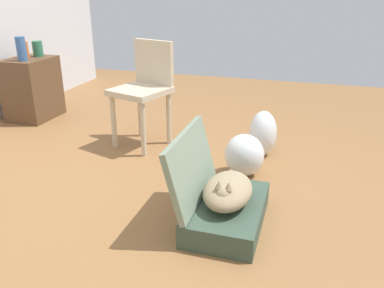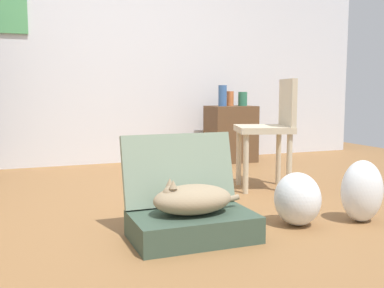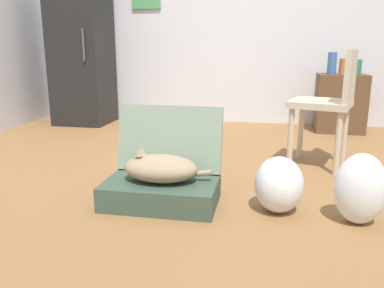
{
  "view_description": "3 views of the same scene",
  "coord_description": "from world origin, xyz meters",
  "px_view_note": "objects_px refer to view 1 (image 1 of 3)",
  "views": [
    {
      "loc": [
        -2.1,
        -0.96,
        1.35
      ],
      "look_at": [
        0.05,
        -0.3,
        0.44
      ],
      "focal_mm": 37.19,
      "sensor_mm": 36.0,
      "label": 1
    },
    {
      "loc": [
        -0.94,
        -2.8,
        0.81
      ],
      "look_at": [
        -0.01,
        -0.37,
        0.5
      ],
      "focal_mm": 42.38,
      "sensor_mm": 36.0,
      "label": 2
    },
    {
      "loc": [
        0.52,
        -2.67,
        0.91
      ],
      "look_at": [
        0.01,
        -0.06,
        0.25
      ],
      "focal_mm": 36.41,
      "sensor_mm": 36.0,
      "label": 3
    }
  ],
  "objects_px": {
    "side_table": "(32,89)",
    "suitcase_base": "(227,213)",
    "cat": "(228,191)",
    "plastic_bag_white": "(244,155)",
    "vase_round": "(24,50)",
    "vase_tall": "(21,49)",
    "plastic_bag_clear": "(263,133)",
    "vase_short": "(38,49)",
    "chair": "(145,87)"
  },
  "relations": [
    {
      "from": "suitcase_base",
      "to": "side_table",
      "type": "distance_m",
      "value": 2.8
    },
    {
      "from": "plastic_bag_clear",
      "to": "side_table",
      "type": "xyz_separation_m",
      "value": [
        0.3,
        2.47,
        0.13
      ]
    },
    {
      "from": "plastic_bag_clear",
      "to": "vase_round",
      "type": "distance_m",
      "value": 2.56
    },
    {
      "from": "plastic_bag_white",
      "to": "vase_short",
      "type": "xyz_separation_m",
      "value": [
        0.84,
        2.35,
        0.55
      ]
    },
    {
      "from": "suitcase_base",
      "to": "vase_tall",
      "type": "distance_m",
      "value": 2.77
    },
    {
      "from": "vase_short",
      "to": "chair",
      "type": "relative_size",
      "value": 0.18
    },
    {
      "from": "plastic_bag_white",
      "to": "vase_round",
      "type": "distance_m",
      "value": 2.58
    },
    {
      "from": "side_table",
      "to": "vase_round",
      "type": "relative_size",
      "value": 3.83
    },
    {
      "from": "plastic_bag_clear",
      "to": "vase_round",
      "type": "xyz_separation_m",
      "value": [
        0.3,
        2.49,
        0.53
      ]
    },
    {
      "from": "plastic_bag_white",
      "to": "vase_short",
      "type": "bearing_deg",
      "value": 70.34
    },
    {
      "from": "plastic_bag_white",
      "to": "plastic_bag_clear",
      "type": "bearing_deg",
      "value": -10.73
    },
    {
      "from": "side_table",
      "to": "plastic_bag_clear",
      "type": "bearing_deg",
      "value": -96.88
    },
    {
      "from": "side_table",
      "to": "vase_tall",
      "type": "relative_size",
      "value": 2.72
    },
    {
      "from": "plastic_bag_clear",
      "to": "side_table",
      "type": "relative_size",
      "value": 0.61
    },
    {
      "from": "side_table",
      "to": "chair",
      "type": "height_order",
      "value": "chair"
    },
    {
      "from": "suitcase_base",
      "to": "vase_round",
      "type": "distance_m",
      "value": 2.88
    },
    {
      "from": "vase_tall",
      "to": "chair",
      "type": "relative_size",
      "value": 0.26
    },
    {
      "from": "suitcase_base",
      "to": "plastic_bag_white",
      "type": "bearing_deg",
      "value": 1.86
    },
    {
      "from": "vase_tall",
      "to": "vase_round",
      "type": "bearing_deg",
      "value": 29.09
    },
    {
      "from": "suitcase_base",
      "to": "vase_round",
      "type": "relative_size",
      "value": 4.02
    },
    {
      "from": "plastic_bag_white",
      "to": "vase_short",
      "type": "distance_m",
      "value": 2.56
    },
    {
      "from": "side_table",
      "to": "vase_round",
      "type": "height_order",
      "value": "vase_round"
    },
    {
      "from": "vase_short",
      "to": "vase_tall",
      "type": "bearing_deg",
      "value": -177.95
    },
    {
      "from": "vase_short",
      "to": "vase_round",
      "type": "xyz_separation_m",
      "value": [
        -0.13,
        0.06,
        0.0
      ]
    },
    {
      "from": "vase_round",
      "to": "suitcase_base",
      "type": "bearing_deg",
      "value": -119.82
    },
    {
      "from": "plastic_bag_clear",
      "to": "vase_tall",
      "type": "distance_m",
      "value": 2.49
    },
    {
      "from": "suitcase_base",
      "to": "side_table",
      "type": "relative_size",
      "value": 1.05
    },
    {
      "from": "vase_tall",
      "to": "plastic_bag_clear",
      "type": "bearing_deg",
      "value": -94.02
    },
    {
      "from": "cat",
      "to": "chair",
      "type": "distance_m",
      "value": 1.47
    },
    {
      "from": "side_table",
      "to": "chair",
      "type": "distance_m",
      "value": 1.49
    },
    {
      "from": "plastic_bag_clear",
      "to": "chair",
      "type": "relative_size",
      "value": 0.43
    },
    {
      "from": "suitcase_base",
      "to": "plastic_bag_clear",
      "type": "bearing_deg",
      "value": -2.94
    },
    {
      "from": "side_table",
      "to": "vase_short",
      "type": "distance_m",
      "value": 0.42
    },
    {
      "from": "cat",
      "to": "side_table",
      "type": "relative_size",
      "value": 0.82
    },
    {
      "from": "plastic_bag_clear",
      "to": "chair",
      "type": "bearing_deg",
      "value": 92.0
    },
    {
      "from": "plastic_bag_white",
      "to": "plastic_bag_clear",
      "type": "height_order",
      "value": "plastic_bag_clear"
    },
    {
      "from": "vase_short",
      "to": "chair",
      "type": "bearing_deg",
      "value": -108.23
    },
    {
      "from": "side_table",
      "to": "suitcase_base",
      "type": "bearing_deg",
      "value": -120.07
    },
    {
      "from": "suitcase_base",
      "to": "cat",
      "type": "bearing_deg",
      "value": 175.35
    },
    {
      "from": "vase_round",
      "to": "plastic_bag_clear",
      "type": "bearing_deg",
      "value": -96.81
    },
    {
      "from": "plastic_bag_white",
      "to": "chair",
      "type": "height_order",
      "value": "chair"
    },
    {
      "from": "cat",
      "to": "vase_round",
      "type": "height_order",
      "value": "vase_round"
    },
    {
      "from": "plastic_bag_clear",
      "to": "vase_short",
      "type": "distance_m",
      "value": 2.52
    },
    {
      "from": "plastic_bag_white",
      "to": "vase_short",
      "type": "height_order",
      "value": "vase_short"
    },
    {
      "from": "plastic_bag_white",
      "to": "vase_short",
      "type": "relative_size",
      "value": 2.03
    },
    {
      "from": "side_table",
      "to": "vase_tall",
      "type": "xyz_separation_m",
      "value": [
        -0.13,
        -0.05,
        0.43
      ]
    },
    {
      "from": "vase_tall",
      "to": "suitcase_base",
      "type": "bearing_deg",
      "value": -118.21
    },
    {
      "from": "cat",
      "to": "plastic_bag_white",
      "type": "xyz_separation_m",
      "value": [
        0.69,
        0.02,
        -0.06
      ]
    },
    {
      "from": "chair",
      "to": "vase_short",
      "type": "bearing_deg",
      "value": 179.14
    },
    {
      "from": "plastic_bag_clear",
      "to": "plastic_bag_white",
      "type": "bearing_deg",
      "value": 169.27
    }
  ]
}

